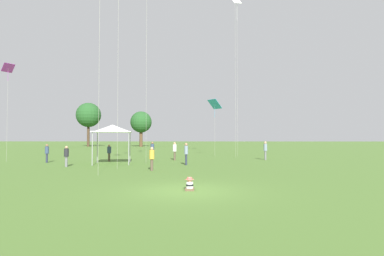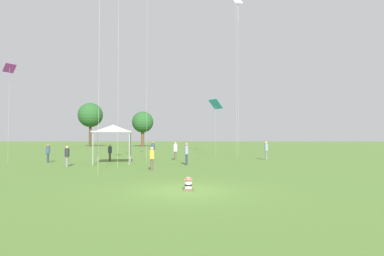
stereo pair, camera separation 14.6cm
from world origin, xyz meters
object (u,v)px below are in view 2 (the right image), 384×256
(person_standing_0, at_px, (187,152))
(distant_tree_1, at_px, (90,115))
(person_standing_2, at_px, (48,152))
(person_standing_7, at_px, (153,149))
(canopy_tent, at_px, (113,129))
(person_standing_5, at_px, (175,149))
(kite_1, at_px, (238,10))
(kite_0, at_px, (216,105))
(distant_tree_0, at_px, (143,122))
(person_standing_4, at_px, (67,154))
(person_standing_6, at_px, (152,157))
(kite_6, at_px, (9,71))
(person_standing_1, at_px, (110,151))
(person_standing_3, at_px, (266,149))
(seated_toddler, at_px, (188,185))

(person_standing_0, xyz_separation_m, distant_tree_1, (-25.77, 47.37, 6.48))
(person_standing_2, distance_m, person_standing_7, 9.50)
(person_standing_0, relative_size, canopy_tent, 0.48)
(person_standing_5, height_order, kite_1, kite_1)
(person_standing_0, xyz_separation_m, kite_0, (2.82, 11.42, 4.99))
(distant_tree_0, bearing_deg, person_standing_0, -74.57)
(canopy_tent, bearing_deg, kite_1, 41.45)
(person_standing_4, distance_m, person_standing_7, 9.32)
(person_standing_6, bearing_deg, kite_6, -30.28)
(canopy_tent, bearing_deg, person_standing_7, 63.88)
(person_standing_4, distance_m, kite_6, 11.08)
(person_standing_2, distance_m, kite_0, 18.49)
(person_standing_2, relative_size, person_standing_6, 1.03)
(person_standing_1, bearing_deg, person_standing_4, 122.36)
(person_standing_5, relative_size, distant_tree_0, 0.21)
(person_standing_5, distance_m, person_standing_7, 2.55)
(kite_0, bearing_deg, canopy_tent, 145.42)
(person_standing_3, bearing_deg, person_standing_5, 73.51)
(person_standing_6, relative_size, distant_tree_1, 0.15)
(seated_toddler, xyz_separation_m, kite_1, (4.81, 22.59, 17.04))
(person_standing_7, distance_m, kite_6, 14.83)
(person_standing_2, xyz_separation_m, person_standing_3, (19.71, 3.81, 0.12))
(person_standing_4, distance_m, distant_tree_1, 52.24)
(person_standing_1, relative_size, distant_tree_0, 0.18)
(person_standing_0, bearing_deg, person_standing_7, -38.85)
(person_standing_5, relative_size, kite_6, 0.20)
(person_standing_7, height_order, kite_0, kite_0)
(kite_6, bearing_deg, seated_toddler, 127.46)
(canopy_tent, height_order, kite_6, kite_6)
(person_standing_5, relative_size, person_standing_7, 0.98)
(kite_0, distance_m, distant_tree_0, 38.77)
(person_standing_7, bearing_deg, person_standing_1, -121.94)
(person_standing_1, xyz_separation_m, kite_0, (10.05, 7.94, 5.15))
(person_standing_1, height_order, distant_tree_0, distant_tree_0)
(person_standing_2, distance_m, kite_1, 25.83)
(person_standing_7, xyz_separation_m, distant_tree_1, (-22.09, 41.26, 6.50))
(person_standing_5, height_order, kite_0, kite_0)
(person_standing_4, relative_size, person_standing_5, 0.90)
(person_standing_4, bearing_deg, canopy_tent, 162.77)
(person_standing_6, xyz_separation_m, distant_tree_0, (-10.85, 50.87, 4.86))
(person_standing_7, distance_m, kite_1, 19.35)
(person_standing_0, relative_size, person_standing_6, 1.12)
(person_standing_6, height_order, distant_tree_1, distant_tree_1)
(person_standing_5, bearing_deg, person_standing_1, -61.55)
(person_standing_5, relative_size, kite_0, 0.26)
(canopy_tent, bearing_deg, distant_tree_0, 98.35)
(kite_1, height_order, kite_6, kite_1)
(person_standing_0, xyz_separation_m, person_standing_5, (-1.35, 5.07, -0.04))
(person_standing_7, bearing_deg, canopy_tent, -94.62)
(canopy_tent, bearing_deg, seated_toddler, -60.76)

